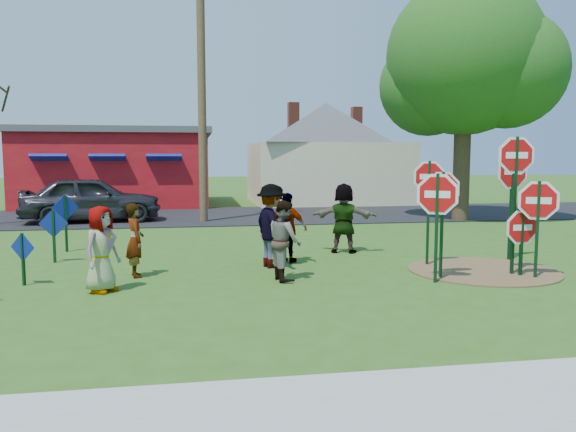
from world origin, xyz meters
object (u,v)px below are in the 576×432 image
Objects in this scene: stop_sign_b at (429,186)px; person_a at (101,249)px; utility_pole at (202,84)px; person_b at (135,240)px; leafy_tree at (468,65)px; stop_sign_d at (512,180)px; stop_sign_c at (516,173)px; suv at (92,199)px; stop_sign_a at (437,203)px.

person_a is at bearing -157.13° from stop_sign_b.
person_b is at bearing -99.17° from utility_pole.
utility_pole is at bearing -24.56° from person_b.
leafy_tree is (10.01, -1.18, 0.76)m from utility_pole.
utility_pole reaches higher than stop_sign_d.
stop_sign_b reaches higher than person_a.
utility_pole reaches higher than stop_sign_c.
suv is 15.15m from leafy_tree.
stop_sign_c is 1.91× the size of person_a.
suv is at bearing 129.58° from stop_sign_d.
leafy_tree reaches higher than stop_sign_c.
stop_sign_b reaches higher than suv.
suv is at bearing 172.98° from leafy_tree.
person_b is at bearing 178.50° from stop_sign_c.
person_a is 16.35m from leafy_tree.
stop_sign_a is at bearing -119.84° from person_b.
suv is (-10.39, 11.39, -1.24)m from stop_sign_c.
leafy_tree is (12.05, 9.77, 5.14)m from person_a.
stop_sign_b is (0.55, 1.68, 0.25)m from stop_sign_a.
utility_pole reaches higher than stop_sign_b.
stop_sign_b is 7.15m from person_a.
stop_sign_a is at bearing -119.49° from leafy_tree.
stop_sign_a is 1.51× the size of person_b.
person_b is (-6.46, -0.16, -1.06)m from stop_sign_b.
stop_sign_c is 0.33× the size of leafy_tree.
leafy_tree is at bearing 69.78° from stop_sign_b.
suv is (-8.51, 11.78, -0.67)m from stop_sign_a.
stop_sign_c is 1.98× the size of person_b.
stop_sign_c is 1.87m from stop_sign_d.
utility_pole is at bearing 21.96° from person_a.
stop_sign_a is 0.45× the size of suv.
stop_sign_a is 0.25× the size of leafy_tree.
stop_sign_b is 0.83× the size of stop_sign_c.
stop_sign_d is 12.09m from utility_pole.
utility_pole is (2.04, 10.95, 4.38)m from person_a.
leafy_tree is (11.58, 8.51, 5.18)m from person_b.
stop_sign_d is at bearing -46.75° from person_a.
stop_sign_d reaches higher than stop_sign_b.
stop_sign_a is at bearing -68.82° from utility_pole.
stop_sign_d is at bearing 65.97° from stop_sign_a.
stop_sign_c is at bearing -32.88° from stop_sign_b.
stop_sign_b is 6.54m from person_b.
person_b is at bearing -143.69° from leafy_tree.
stop_sign_d is 1.78× the size of person_b.
stop_sign_b is 11.23m from utility_pole.
leafy_tree is at bearing -6.70° from utility_pole.
suv reaches higher than person_b.
stop_sign_c is 1.12× the size of stop_sign_d.
person_a is 11.72m from suv.
stop_sign_c is (1.88, 0.39, 0.58)m from stop_sign_a.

